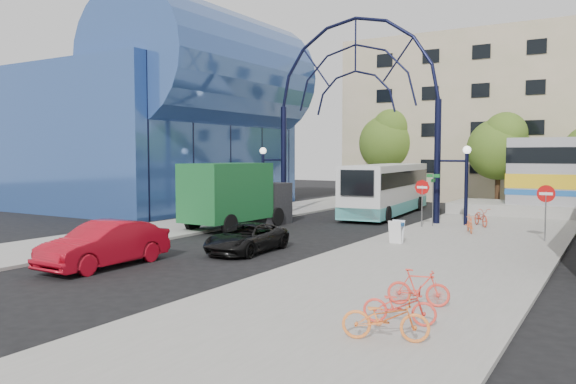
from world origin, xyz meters
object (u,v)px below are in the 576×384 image
Objects in this scene: red_sedan at (105,244)px; bike_far_a at (399,305)px; sandwich_board at (397,229)px; green_truck at (238,196)px; bike_far_c at (385,318)px; stop_sign at (422,192)px; street_name_sign at (433,189)px; black_suv at (247,238)px; bike_far_b at (418,288)px; gateway_arch at (355,77)px; tree_north_a at (500,146)px; city_bus at (387,188)px; bike_near_a at (481,217)px; bike_near_b at (470,224)px; tree_north_b at (389,140)px; do_not_enter_sign at (546,199)px.

bike_far_a is at bearing -7.74° from red_sedan.
bike_far_a is at bearing -69.61° from sandwich_board.
green_truck is 3.93× the size of bike_far_c.
stop_sign is 0.74m from street_name_sign.
black_suv reaches higher than bike_far_b.
gateway_arch is at bearing 157.37° from stop_sign.
tree_north_a is 10.19m from city_bus.
sandwich_board reaches higher than bike_near_a.
bike_far_a is at bearing -104.58° from bike_near_b.
bike_far_c is (8.87, -7.65, 0.01)m from black_suv.
bike_near_b is at bearing -35.13° from street_name_sign.
green_truck is at bearing 171.88° from sandwich_board.
bike_near_a is at bearing -6.50° from bike_far_a.
green_truck is 1.68× the size of black_suv.
tree_north_b is at bearing 93.68° from bike_near_a.
green_truck is at bearing -151.49° from stop_sign.
do_not_enter_sign is 15.06m from green_truck.
tree_north_b is at bearing 2.10° from bike_far_c.
gateway_arch reaches higher than city_bus.
tree_north_b is 29.32m from black_suv.
black_suv is (-4.24, -11.21, -1.55)m from street_name_sign.
tree_north_a is 1.45× the size of red_sedan.
bike_far_a is (-1.30, -15.04, -1.42)m from do_not_enter_sign.
bike_far_a is (8.74, -6.44, -0.03)m from black_suv.
tree_north_b is at bearing 7.87° from bike_far_a.
street_name_sign is 19.48m from bike_far_c.
bike_far_c is (9.83, -20.26, -7.97)m from gateway_arch.
do_not_enter_sign reaches higher than bike_near_b.
stop_sign reaches higher than bike_near_a.
bike_near_a is at bearing 60.13° from black_suv.
green_truck is at bearing -149.64° from street_name_sign.
gateway_arch is at bearing 84.44° from red_sedan.
stop_sign is 0.89× the size of street_name_sign.
bike_near_b is 0.91× the size of bike_far_a.
gateway_arch is 12.52m from sandwich_board.
bike_far_c is at bearing -94.11° from do_not_enter_sign.
sandwich_board is 6.53m from black_suv.
bike_near_b is (7.52, -3.04, -7.99)m from gateway_arch.
street_name_sign is at bearing 0.95° from bike_far_a.
city_bus is 7.43× the size of bike_far_a.
street_name_sign reaches higher than bike_far_a.
black_suv is (-3.84, -10.61, -1.41)m from stop_sign.
stop_sign reaches higher than sandwich_board.
tree_north_a is at bearing -12.07° from bike_far_c.
green_truck is at bearing 34.19° from bike_far_a.
tree_north_b is at bearing 126.74° from do_not_enter_sign.
bike_near_b is (0.11, -3.04, -0.03)m from bike_near_a.
bike_far_c is (9.25, -24.13, -1.14)m from city_bus.
bike_near_a is (6.45, 12.61, 0.02)m from black_suv.
do_not_enter_sign is 0.35× the size of tree_north_a.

